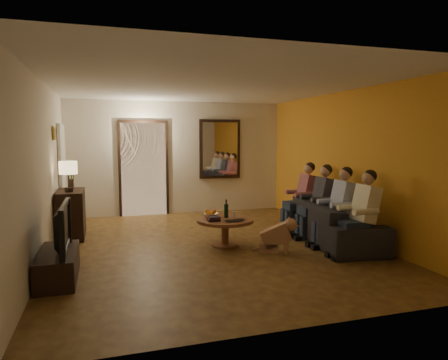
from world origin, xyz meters
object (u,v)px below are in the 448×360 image
object	(u,v)px
person_a	(362,217)
bowl	(211,215)
person_b	(339,210)
dresser	(71,214)
tv	(56,228)
wine_bottle	(226,208)
table_lamp	(68,176)
dog	(276,235)
laptop	(236,221)
coffee_table	(225,232)
person_d	(304,199)
person_c	(320,204)
sofa	(334,222)
tv_stand	(58,266)

from	to	relation	value
person_a	bowl	distance (m)	2.39
bowl	person_b	bearing A→B (deg)	-21.71
dresser	tv	world-z (taller)	tv
tv	dresser	bearing A→B (deg)	0.00
bowl	wine_bottle	world-z (taller)	wine_bottle
table_lamp	wine_bottle	world-z (taller)	table_lamp
dog	laptop	xyz separation A→B (m)	(-0.54, 0.30, 0.18)
dresser	coffee_table	size ratio (longest dim) A/B	1.02
person_d	coffee_table	xyz separation A→B (m)	(-1.77, -0.64, -0.38)
person_c	tv	bearing A→B (deg)	-167.32
person_a	person_d	xyz separation A→B (m)	(0.00, 1.80, 0.00)
person_c	dog	world-z (taller)	person_c
person_c	laptop	size ratio (longest dim) A/B	3.65
dresser	sofa	world-z (taller)	dresser
person_d	coffee_table	world-z (taller)	person_d
tv	wine_bottle	world-z (taller)	tv
dresser	laptop	distance (m)	3.03
tv	person_b	bearing A→B (deg)	-85.24
dresser	wine_bottle	distance (m)	2.81
sofa	bowl	xyz separation A→B (m)	(-2.05, 0.48, 0.14)
tv_stand	wine_bottle	size ratio (longest dim) A/B	3.53
person_a	person_d	size ratio (longest dim) A/B	1.00
person_c	person_d	size ratio (longest dim) A/B	1.00
person_c	coffee_table	distance (m)	1.81
tv_stand	person_a	bearing A→B (deg)	-3.35
laptop	person_b	bearing A→B (deg)	-21.53
table_lamp	person_a	xyz separation A→B (m)	(4.23, -2.28, -0.51)
person_d	dog	size ratio (longest dim) A/B	2.14
person_d	bowl	world-z (taller)	person_d
wine_bottle	laptop	xyz separation A→B (m)	(0.05, -0.38, -0.14)
coffee_table	bowl	xyz separation A→B (m)	(-0.18, 0.22, 0.26)
dog	bowl	xyz separation A→B (m)	(-0.82, 0.80, 0.20)
dog	coffee_table	size ratio (longest dim) A/B	0.60
wine_bottle	person_a	bearing A→B (deg)	-36.14
person_d	wine_bottle	xyz separation A→B (m)	(-1.72, -0.54, 0.01)
dresser	bowl	world-z (taller)	dresser
wine_bottle	tv	bearing A→B (deg)	-158.10
table_lamp	tv	xyz separation A→B (m)	(0.00, -2.03, -0.45)
dresser	person_d	distance (m)	4.29
wine_bottle	person_d	bearing A→B (deg)	17.51
tv	wine_bottle	size ratio (longest dim) A/B	3.36
person_a	laptop	distance (m)	1.89
sofa	person_b	bearing A→B (deg)	170.51
person_c	wine_bottle	size ratio (longest dim) A/B	3.87
table_lamp	tv_stand	world-z (taller)	table_lamp
person_c	coffee_table	world-z (taller)	person_c
wine_bottle	laptop	bearing A→B (deg)	-82.50
laptop	tv_stand	bearing A→B (deg)	-178.33
person_d	tv	bearing A→B (deg)	-159.86
wine_bottle	tv_stand	bearing A→B (deg)	-158.10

